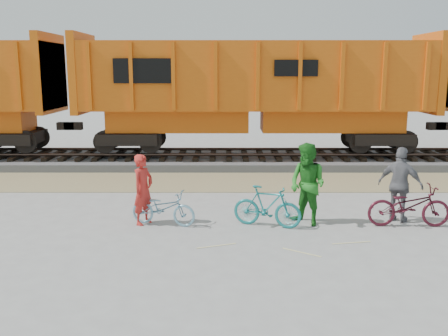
{
  "coord_description": "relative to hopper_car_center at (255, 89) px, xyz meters",
  "views": [
    {
      "loc": [
        -0.83,
        -11.15,
        3.78
      ],
      "look_at": [
        -0.84,
        1.5,
        1.28
      ],
      "focal_mm": 40.0,
      "sensor_mm": 36.0,
      "label": 1
    }
  ],
  "objects": [
    {
      "name": "hopper_car_center",
      "position": [
        0.0,
        0.0,
        0.0
      ],
      "size": [
        14.0,
        3.13,
        4.65
      ],
      "color": "black",
      "rests_on": "track"
    },
    {
      "name": "person_solo",
      "position": [
        -3.23,
        -8.17,
        -2.13
      ],
      "size": [
        0.68,
        0.76,
        1.75
      ],
      "primitive_type": "imported",
      "rotation": [
        0.0,
        0.0,
        1.06
      ],
      "color": "red",
      "rests_on": "ground"
    },
    {
      "name": "gravel_strip",
      "position": [
        -0.39,
        -3.5,
        -3.0
      ],
      "size": [
        120.0,
        3.0,
        0.02
      ],
      "primitive_type": "cube",
      "color": "#9C8D61",
      "rests_on": "ground"
    },
    {
      "name": "bicycle_teal",
      "position": [
        -0.18,
        -8.41,
        -2.5
      ],
      "size": [
        1.76,
        1.01,
        1.02
      ],
      "primitive_type": "imported",
      "rotation": [
        0.0,
        0.0,
        1.24
      ],
      "color": "#1A7778",
      "rests_on": "ground"
    },
    {
      "name": "ballast_bed",
      "position": [
        -0.39,
        0.0,
        -2.86
      ],
      "size": [
        120.0,
        4.0,
        0.3
      ],
      "primitive_type": "cube",
      "color": "slate",
      "rests_on": "ground"
    },
    {
      "name": "bicycle_blue",
      "position": [
        -2.73,
        -8.27,
        -2.57
      ],
      "size": [
        1.74,
        0.99,
        0.87
      ],
      "primitive_type": "imported",
      "rotation": [
        0.0,
        0.0,
        1.31
      ],
      "color": "#73A9C1",
      "rests_on": "ground"
    },
    {
      "name": "person_man",
      "position": [
        0.82,
        -8.21,
        -1.99
      ],
      "size": [
        1.23,
        1.25,
        2.03
      ],
      "primitive_type": "imported",
      "rotation": [
        0.0,
        0.0,
        -0.84
      ],
      "color": "#217420",
      "rests_on": "ground"
    },
    {
      "name": "person_woman",
      "position": [
        3.19,
        -7.99,
        -2.05
      ],
      "size": [
        1.17,
        1.04,
        1.91
      ],
      "primitive_type": "imported",
      "rotation": [
        0.0,
        0.0,
        2.5
      ],
      "color": "slate",
      "rests_on": "ground"
    },
    {
      "name": "bicycle_maroon",
      "position": [
        3.29,
        -8.39,
        -2.48
      ],
      "size": [
        2.01,
        0.75,
        1.04
      ],
      "primitive_type": "imported",
      "rotation": [
        0.0,
        0.0,
        1.54
      ],
      "color": "#43111D",
      "rests_on": "ground"
    },
    {
      "name": "ground",
      "position": [
        -0.39,
        -9.0,
        -3.01
      ],
      "size": [
        120.0,
        120.0,
        0.0
      ],
      "primitive_type": "plane",
      "color": "#9E9E99",
      "rests_on": "ground"
    },
    {
      "name": "track",
      "position": [
        -0.39,
        0.0,
        -2.53
      ],
      "size": [
        120.0,
        2.6,
        0.24
      ],
      "color": "black",
      "rests_on": "ballast_bed"
    }
  ]
}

